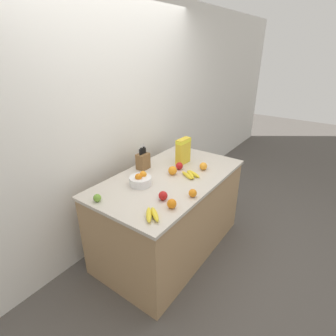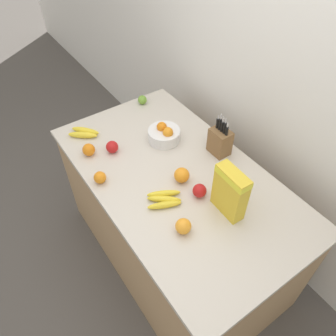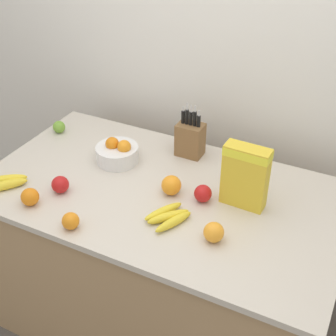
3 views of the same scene
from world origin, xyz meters
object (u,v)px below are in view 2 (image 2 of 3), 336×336
object	(u,v)px
knife_block	(220,141)
banana_bunch_left	(164,199)
fruit_bowl	(164,134)
apple_by_knife_block	(112,147)
cereal_box	(230,191)
orange_by_cereal	(100,178)
orange_near_bowl	(89,150)
apple_front	(142,100)
orange_mid_left	(183,226)
apple_middle	(200,191)
orange_front_center	(182,175)
banana_bunch_right	(84,133)

from	to	relation	value
knife_block	banana_bunch_left	xyz separation A→B (m)	(0.13, -0.50, -0.07)
fruit_bowl	apple_by_knife_block	size ratio (longest dim) A/B	2.67
cereal_box	orange_by_cereal	bearing A→B (deg)	-138.83
cereal_box	orange_near_bowl	size ratio (longest dim) A/B	3.63
fruit_bowl	orange_near_bowl	size ratio (longest dim) A/B	2.66
banana_bunch_left	apple_by_knife_block	distance (m)	0.52
orange_near_bowl	orange_by_cereal	world-z (taller)	orange_near_bowl
fruit_bowl	banana_bunch_left	size ratio (longest dim) A/B	0.93
fruit_bowl	orange_near_bowl	xyz separation A→B (m)	(-0.15, -0.46, -0.01)
cereal_box	apple_front	bearing A→B (deg)	174.16
fruit_bowl	banana_bunch_left	bearing A→B (deg)	-34.41
knife_block	orange_mid_left	world-z (taller)	knife_block
cereal_box	orange_mid_left	distance (m)	0.29
apple_front	orange_mid_left	bearing A→B (deg)	-21.47
cereal_box	apple_middle	distance (m)	0.21
apple_front	orange_by_cereal	xyz separation A→B (m)	(0.53, -0.61, 0.00)
apple_middle	apple_by_knife_block	size ratio (longest dim) A/B	0.99
fruit_bowl	orange_mid_left	size ratio (longest dim) A/B	2.55
cereal_box	banana_bunch_left	bearing A→B (deg)	-132.40
apple_by_knife_block	orange_front_center	bearing A→B (deg)	25.70
orange_front_center	orange_by_cereal	distance (m)	0.47
orange_mid_left	orange_front_center	distance (m)	0.35
knife_block	apple_middle	world-z (taller)	knife_block
cereal_box	orange_front_center	xyz separation A→B (m)	(-0.31, -0.07, -0.11)
knife_block	orange_by_cereal	xyz separation A→B (m)	(-0.19, -0.72, -0.05)
banana_bunch_right	orange_near_bowl	size ratio (longest dim) A/B	2.56
banana_bunch_left	apple_middle	world-z (taller)	apple_middle
fruit_bowl	orange_by_cereal	world-z (taller)	fruit_bowl
knife_block	orange_front_center	bearing A→B (deg)	-79.28
apple_front	apple_middle	distance (m)	0.95
knife_block	fruit_bowl	size ratio (longest dim) A/B	1.35
banana_bunch_left	apple_middle	xyz separation A→B (m)	(0.07, 0.18, 0.02)
apple_front	orange_front_center	distance (m)	0.81
orange_mid_left	orange_near_bowl	world-z (taller)	orange_mid_left
banana_bunch_right	orange_mid_left	xyz separation A→B (m)	(0.97, 0.09, 0.02)
apple_front	banana_bunch_left	bearing A→B (deg)	-24.53
banana_bunch_right	apple_by_knife_block	xyz separation A→B (m)	(0.25, 0.08, 0.02)
banana_bunch_right	apple_middle	bearing A→B (deg)	19.81
fruit_bowl	orange_near_bowl	bearing A→B (deg)	-108.29
orange_front_center	banana_bunch_left	bearing A→B (deg)	-68.09
apple_front	orange_by_cereal	distance (m)	0.80
orange_near_bowl	orange_front_center	size ratio (longest dim) A/B	0.88
apple_middle	orange_by_cereal	distance (m)	0.57
cereal_box	fruit_bowl	size ratio (longest dim) A/B	1.36
apple_middle	orange_front_center	world-z (taller)	orange_front_center
orange_mid_left	orange_front_center	world-z (taller)	orange_front_center
cereal_box	apple_by_knife_block	bearing A→B (deg)	-157.52
apple_front	orange_by_cereal	world-z (taller)	orange_by_cereal
banana_bunch_left	knife_block	bearing A→B (deg)	104.72
knife_block	orange_by_cereal	distance (m)	0.75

